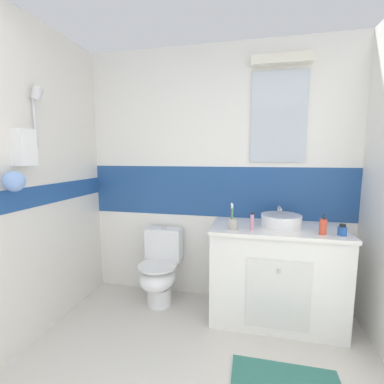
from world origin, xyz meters
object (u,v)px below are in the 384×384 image
Objects in this scene: soap_dispenser at (323,227)px; toothpaste_tube_upright at (252,222)px; toothbrush_cup at (233,222)px; sink_basin at (281,220)px; hair_gel_jar at (342,230)px; toilet at (160,269)px.

soap_dispenser is 1.08× the size of toothpaste_tube_upright.
soap_dispenser is (0.69, -0.00, 0.01)m from toothbrush_cup.
sink_basin is at bearing 24.01° from toothbrush_cup.
sink_basin reaches higher than hair_gel_jar.
toothbrush_cup is at bearing -177.71° from toothpaste_tube_upright.
soap_dispenser is at bearing -177.40° from hair_gel_jar.
soap_dispenser is at bearing -0.10° from toothbrush_cup.
toothpaste_tube_upright is at bearing 2.29° from toothbrush_cup.
soap_dispenser is 0.54m from toothpaste_tube_upright.
sink_basin is at bearing 158.12° from hair_gel_jar.
toothbrush_cup is at bearing -179.65° from hair_gel_jar.
toothbrush_cup is at bearing -15.11° from toilet.
toothpaste_tube_upright is at bearing -12.13° from toilet.
soap_dispenser reaches higher than toothpaste_tube_upright.
sink_basin is 0.44m from toothbrush_cup.
toothpaste_tube_upright is (0.15, 0.01, 0.01)m from toothbrush_cup.
hair_gel_jar is at bearing -0.09° from toothpaste_tube_upright.
toilet is 4.56× the size of soap_dispenser.
soap_dispenser reaches higher than toilet.
toothbrush_cup is (-0.40, -0.18, 0.00)m from sink_basin.
toothbrush_cup is 0.83m from hair_gel_jar.
soap_dispenser is at bearing -31.58° from sink_basin.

